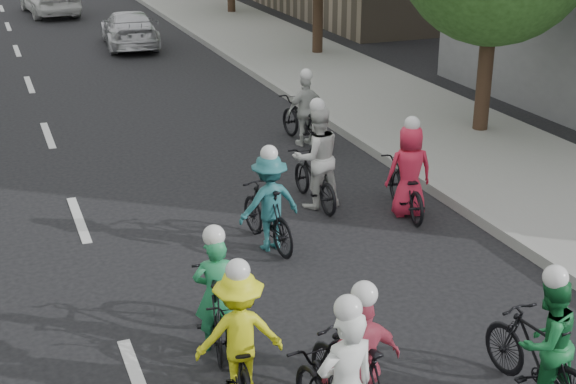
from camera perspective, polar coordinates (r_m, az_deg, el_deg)
sidewalk_right at (r=20.42m, az=6.25°, el=6.63°), size 4.00×80.00×0.15m
curb_right at (r=19.62m, az=1.15°, el=6.19°), size 0.18×80.00×0.18m
cyclist_1 at (r=8.96m, az=17.61°, el=-10.63°), size 0.77×1.66×1.61m
cyclist_2 at (r=8.70m, az=-3.55°, el=-10.73°), size 1.01×1.60×1.61m
cyclist_3 at (r=8.18m, az=5.03°, el=-12.80°), size 0.94×1.76×1.68m
cyclist_4 at (r=13.34m, az=8.46°, el=0.83°), size 0.90×1.78×1.70m
cyclist_5 at (r=9.53m, az=-5.24°, el=-7.87°), size 0.75×1.66×1.59m
cyclist_6 at (r=13.51m, az=1.97°, el=1.76°), size 0.86×1.69×1.90m
cyclist_7 at (r=11.96m, az=-1.40°, el=-1.16°), size 1.02×1.68×1.63m
cyclist_8 at (r=16.80m, az=1.19°, el=5.30°), size 0.91×1.93×1.63m
follow_car_lead at (r=27.67m, az=-11.22°, el=11.31°), size 1.97×4.22×1.19m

